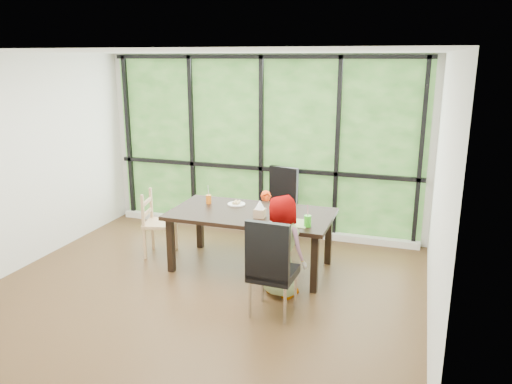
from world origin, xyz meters
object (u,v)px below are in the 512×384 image
at_px(child_older, 284,246).
at_px(orange_cup, 209,199).
at_px(chair_window_leather, 277,205).
at_px(green_cup, 308,221).
at_px(chair_interior_leather, 273,266).
at_px(tissue_box, 260,213).
at_px(plate_near, 286,222).
at_px(dining_table, 251,240).
at_px(plate_far, 236,204).
at_px(chair_end_beech, 160,223).
at_px(child_toddler, 266,221).

relative_size(child_older, orange_cup, 10.29).
distance_m(chair_window_leather, green_cup, 1.61).
bearing_deg(chair_interior_leather, green_cup, -101.95).
distance_m(green_cup, tissue_box, 0.65).
bearing_deg(plate_near, dining_table, 155.68).
bearing_deg(dining_table, child_older, -44.86).
distance_m(plate_far, tissue_box, 0.62).
bearing_deg(chair_end_beech, dining_table, -103.57).
relative_size(dining_table, child_older, 1.73).
bearing_deg(child_older, plate_near, -55.42).
bearing_deg(chair_window_leather, dining_table, -78.03).
height_order(chair_end_beech, green_cup, chair_end_beech).
bearing_deg(child_older, dining_table, -23.34).
distance_m(child_toddler, plate_near, 1.07).
bearing_deg(plate_far, orange_cup, -170.49).
bearing_deg(child_older, chair_window_leather, -49.65).
xyz_separation_m(child_older, plate_near, (-0.09, 0.37, 0.17)).
height_order(chair_window_leather, tissue_box, chair_window_leather).
distance_m(chair_end_beech, green_cup, 2.18).
bearing_deg(orange_cup, chair_interior_leather, -44.29).
bearing_deg(chair_window_leather, green_cup, -47.36).
distance_m(orange_cup, tissue_box, 0.91).
height_order(chair_end_beech, tissue_box, chair_end_beech).
height_order(dining_table, chair_end_beech, chair_end_beech).
height_order(dining_table, plate_far, plate_far).
bearing_deg(chair_interior_leather, chair_window_leather, -72.60).
relative_size(plate_far, green_cup, 1.77).
relative_size(child_toddler, tissue_box, 6.76).
distance_m(child_older, green_cup, 0.42).
bearing_deg(dining_table, child_toddler, 90.00).
relative_size(green_cup, tissue_box, 1.05).
xyz_separation_m(chair_window_leather, orange_cup, (-0.70, -0.88, 0.27)).
xyz_separation_m(chair_interior_leather, orange_cup, (-1.28, 1.25, 0.27)).
bearing_deg(tissue_box, orange_cup, 157.15).
bearing_deg(dining_table, orange_cup, 163.91).
bearing_deg(orange_cup, child_older, -31.98).
height_order(child_toddler, plate_near, child_toddler).
height_order(chair_end_beech, plate_far, chair_end_beech).
distance_m(child_older, tissue_box, 0.66).
bearing_deg(child_toddler, orange_cup, -152.46).
relative_size(plate_far, orange_cup, 2.05).
bearing_deg(green_cup, dining_table, 158.79).
distance_m(dining_table, child_toddler, 0.65).
height_order(chair_window_leather, orange_cup, chair_window_leather).
bearing_deg(chair_end_beech, plate_near, -110.48).
relative_size(chair_window_leather, child_toddler, 1.25).
relative_size(plate_near, orange_cup, 1.78).
distance_m(dining_table, chair_end_beech, 1.33).
xyz_separation_m(plate_far, tissue_box, (0.46, -0.41, 0.05)).
distance_m(dining_table, plate_near, 0.69).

